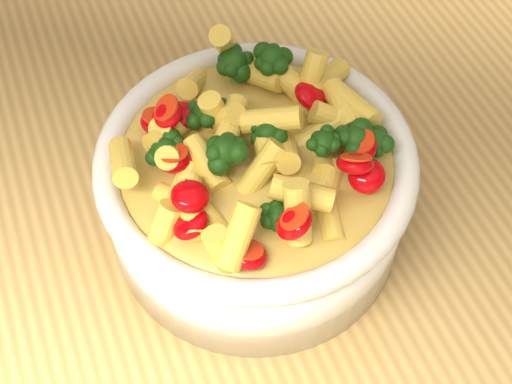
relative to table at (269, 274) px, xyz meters
name	(u,v)px	position (x,y,z in m)	size (l,w,h in m)	color
table	(269,274)	(0.00, 0.00, 0.00)	(1.20, 0.80, 0.90)	tan
serving_bowl	(256,191)	(-0.02, -0.01, 0.15)	(0.24, 0.24, 0.10)	silver
pasta_salad	(256,138)	(-0.02, -0.01, 0.22)	(0.19, 0.19, 0.04)	#FFD950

